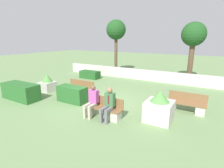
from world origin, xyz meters
The scene contains 14 objects.
ground_plane centered at (0.00, 0.00, 0.00)m, with size 60.00×60.00×0.00m, color #6B8956.
perimeter_wall centered at (0.00, 5.79, 0.40)m, with size 14.21×0.30×0.80m.
bench_front centered at (0.90, -1.33, 0.31)m, with size 1.68×0.48×0.82m.
bench_left_side centered at (-1.81, 0.41, 0.31)m, with size 1.72×0.48×0.82m.
bench_right_side centered at (3.78, 0.94, 0.30)m, with size 1.61×0.48×0.82m.
person_seated_man centered at (1.25, -1.47, 0.72)m, with size 0.38×0.64×1.32m.
person_seated_woman centered at (0.47, -1.47, 0.70)m, with size 0.38×0.64×1.29m.
hedge_block_near_left centered at (-4.03, -1.71, 0.42)m, with size 2.17×0.86×0.85m.
hedge_block_near_right centered at (-1.41, -0.63, 0.40)m, with size 1.55×0.67×0.81m.
hedge_block_mid_left centered at (-3.94, 4.17, 0.30)m, with size 1.61×0.76×0.60m.
planter_corner_left centered at (2.98, -0.53, 0.53)m, with size 1.01×1.01×1.20m.
planter_corner_right centered at (-3.99, 0.02, 0.48)m, with size 0.81×0.81×1.08m.
tree_leftmost centered at (-3.20, 7.17, 3.77)m, with size 1.72×1.72×4.74m.
tree_center_left centered at (3.11, 7.22, 3.29)m, with size 1.72×1.72×4.29m.
Camera 1 is at (4.57, -6.89, 3.15)m, focal length 28.00 mm.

